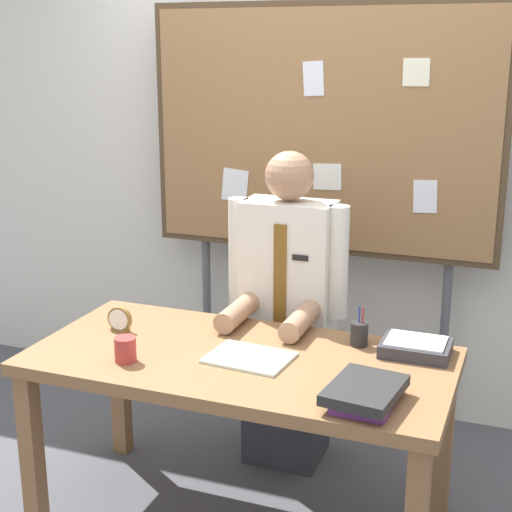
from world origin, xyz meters
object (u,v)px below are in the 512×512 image
at_px(open_notebook, 249,358).
at_px(pen_holder, 359,334).
at_px(person, 287,322).
at_px(book_stack, 365,393).
at_px(desk, 240,377).
at_px(paper_tray, 416,347).
at_px(coffee_mug, 125,349).
at_px(desk_clock, 120,320).
at_px(bulletin_board, 321,135).

relative_size(open_notebook, pen_holder, 1.92).
xyz_separation_m(person, open_notebook, (0.05, -0.58, 0.07)).
distance_m(person, book_stack, 0.96).
bearing_deg(open_notebook, book_stack, -22.54).
height_order(desk, paper_tray, paper_tray).
height_order(coffee_mug, pen_holder, pen_holder).
bearing_deg(desk_clock, open_notebook, -7.55).
bearing_deg(coffee_mug, open_notebook, 23.45).
bearing_deg(desk_clock, bulletin_board, 60.43).
relative_size(book_stack, coffee_mug, 3.35).
bearing_deg(open_notebook, desk, 156.71).
height_order(bulletin_board, coffee_mug, bulletin_board).
xyz_separation_m(person, pen_holder, (0.40, -0.30, 0.11)).
bearing_deg(pen_holder, desk_clock, -168.07).
bearing_deg(book_stack, open_notebook, 157.46).
xyz_separation_m(book_stack, paper_tray, (0.09, 0.48, -0.01)).
height_order(person, book_stack, person).
bearing_deg(bulletin_board, desk, -90.01).
height_order(open_notebook, pen_holder, pen_holder).
distance_m(desk, paper_tray, 0.68).
xyz_separation_m(desk, paper_tray, (0.62, 0.25, 0.12)).
relative_size(desk, book_stack, 5.06).
bearing_deg(paper_tray, desk_clock, -170.79).
relative_size(person, bulletin_board, 0.69).
relative_size(desk, pen_holder, 10.05).
distance_m(bulletin_board, pen_holder, 1.11).
bearing_deg(book_stack, pen_holder, 105.84).
height_order(person, bulletin_board, bulletin_board).
xyz_separation_m(bulletin_board, coffee_mug, (-0.38, -1.25, -0.68)).
height_order(desk, book_stack, book_stack).
relative_size(bulletin_board, paper_tray, 8.00).
bearing_deg(coffee_mug, bulletin_board, 73.18).
relative_size(book_stack, open_notebook, 1.04).
bearing_deg(desk_clock, coffee_mug, -55.53).
bearing_deg(coffee_mug, desk, 28.36).
xyz_separation_m(desk, open_notebook, (0.05, -0.02, 0.10)).
height_order(book_stack, pen_holder, pen_holder).
height_order(open_notebook, coffee_mug, coffee_mug).
bearing_deg(person, book_stack, -55.61).
distance_m(open_notebook, pen_holder, 0.46).
distance_m(bulletin_board, desk_clock, 1.32).
distance_m(pen_holder, paper_tray, 0.23).
bearing_deg(desk, pen_holder, 33.37).
bearing_deg(bulletin_board, pen_holder, -63.01).
xyz_separation_m(book_stack, open_notebook, (-0.49, 0.20, -0.03)).
bearing_deg(person, coffee_mug, -116.29).
bearing_deg(pen_holder, bulletin_board, 116.99).
distance_m(desk, bulletin_board, 1.33).
bearing_deg(book_stack, coffee_mug, 178.77).
distance_m(book_stack, pen_holder, 0.51).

